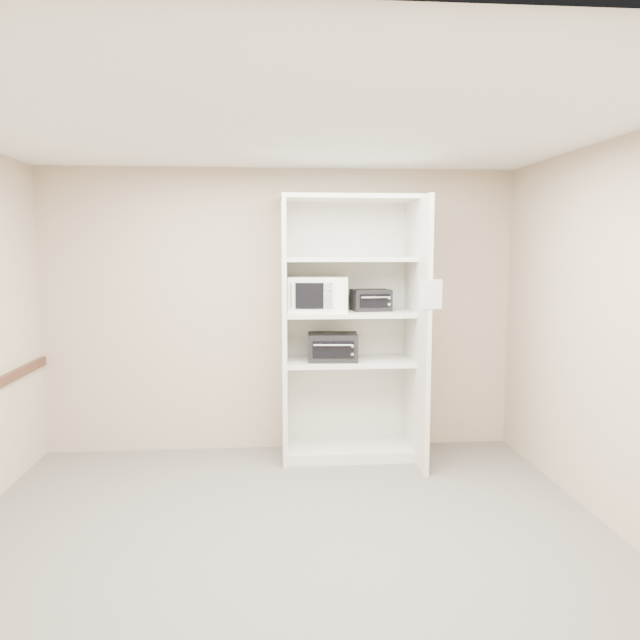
{
  "coord_description": "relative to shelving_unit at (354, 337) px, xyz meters",
  "views": [
    {
      "loc": [
        -0.12,
        -3.98,
        1.94
      ],
      "look_at": [
        0.33,
        1.39,
        1.33
      ],
      "focal_mm": 35.0,
      "sensor_mm": 36.0,
      "label": 1
    }
  ],
  "objects": [
    {
      "name": "paper_sign",
      "position": [
        0.56,
        -0.63,
        0.44
      ],
      "size": [
        0.19,
        0.02,
        0.24
      ],
      "primitive_type": "cube",
      "rotation": [
        0.0,
        0.0,
        0.09
      ],
      "color": "white",
      "rests_on": "shelving_unit"
    },
    {
      "name": "wall_front",
      "position": [
        -0.67,
        -3.7,
        0.22
      ],
      "size": [
        4.5,
        0.02,
        2.7
      ],
      "primitive_type": "cube",
      "color": "tan",
      "rests_on": "ground"
    },
    {
      "name": "shelving_unit",
      "position": [
        0.0,
        0.0,
        0.0
      ],
      "size": [
        1.24,
        0.92,
        2.42
      ],
      "color": "white",
      "rests_on": "floor"
    },
    {
      "name": "floor",
      "position": [
        -0.67,
        -1.7,
        -1.13
      ],
      "size": [
        4.5,
        4.0,
        0.01
      ],
      "primitive_type": "cube",
      "color": "#646257",
      "rests_on": "ground"
    },
    {
      "name": "toaster_oven_upper",
      "position": [
        0.17,
        0.04,
        0.34
      ],
      "size": [
        0.37,
        0.3,
        0.2
      ],
      "primitive_type": "cube",
      "rotation": [
        0.0,
        0.0,
        0.12
      ],
      "color": "black",
      "rests_on": "shelving_unit"
    },
    {
      "name": "toaster_oven_lower",
      "position": [
        -0.2,
        -0.04,
        -0.09
      ],
      "size": [
        0.47,
        0.37,
        0.25
      ],
      "primitive_type": "cube",
      "rotation": [
        0.0,
        0.0,
        -0.07
      ],
      "color": "black",
      "rests_on": "shelving_unit"
    },
    {
      "name": "microwave",
      "position": [
        -0.33,
        -0.0,
        0.4
      ],
      "size": [
        0.57,
        0.46,
        0.32
      ],
      "primitive_type": "cube",
      "rotation": [
        0.0,
        0.0,
        -0.11
      ],
      "color": "white",
      "rests_on": "shelving_unit"
    },
    {
      "name": "wall_back",
      "position": [
        -0.67,
        0.3,
        0.22
      ],
      "size": [
        4.5,
        0.02,
        2.7
      ],
      "primitive_type": "cube",
      "color": "tan",
      "rests_on": "ground"
    },
    {
      "name": "wall_right",
      "position": [
        1.58,
        -1.7,
        0.22
      ],
      "size": [
        0.02,
        4.0,
        2.7
      ],
      "primitive_type": "cube",
      "color": "tan",
      "rests_on": "ground"
    },
    {
      "name": "ceiling",
      "position": [
        -0.67,
        -1.7,
        1.57
      ],
      "size": [
        4.5,
        4.0,
        0.01
      ],
      "primitive_type": "cube",
      "color": "white"
    }
  ]
}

